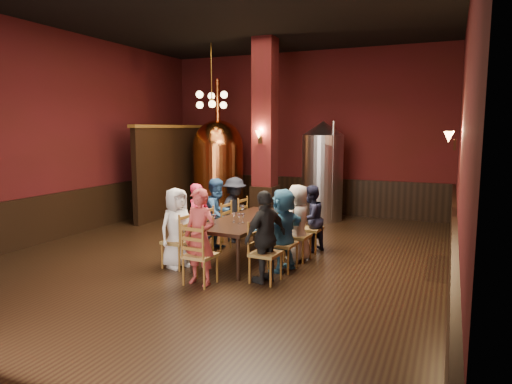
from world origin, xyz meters
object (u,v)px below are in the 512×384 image
at_px(person_2, 218,214).
at_px(rose_vase, 266,199).
at_px(steel_vessel, 322,171).
at_px(dining_table, 248,222).
at_px(person_1, 199,221).
at_px(person_0, 177,228).
at_px(copper_kettle, 218,166).

distance_m(person_2, rose_vase, 1.02).
bearing_deg(rose_vase, steel_vessel, 83.62).
relative_size(dining_table, person_2, 1.74).
relative_size(person_1, person_2, 0.98).
xyz_separation_m(dining_table, person_0, (-0.92, -0.94, 0.01)).
bearing_deg(copper_kettle, rose_vase, -47.69).
bearing_deg(person_2, person_1, -175.84).
bearing_deg(copper_kettle, steel_vessel, 4.97).
relative_size(person_0, rose_vase, 4.11).
bearing_deg(person_2, rose_vase, -43.20).
height_order(person_0, person_2, person_2).
height_order(dining_table, person_2, person_2).
bearing_deg(person_1, copper_kettle, 33.54).
distance_m(dining_table, rose_vase, 1.05).
relative_size(copper_kettle, steel_vessel, 1.44).
height_order(copper_kettle, steel_vessel, copper_kettle).
bearing_deg(steel_vessel, copper_kettle, -175.03).
relative_size(dining_table, copper_kettle, 0.66).
xyz_separation_m(copper_kettle, steel_vessel, (2.92, 0.25, -0.07)).
distance_m(copper_kettle, rose_vase, 3.85).
bearing_deg(steel_vessel, person_2, -106.76).
distance_m(dining_table, copper_kettle, 4.70).
xyz_separation_m(dining_table, rose_vase, (-0.06, 1.01, 0.28)).
height_order(person_1, copper_kettle, copper_kettle).
distance_m(copper_kettle, steel_vessel, 2.94).
distance_m(dining_table, person_0, 1.31).
distance_m(dining_table, person_2, 0.91).
distance_m(person_1, steel_vessel, 4.56).
height_order(dining_table, person_0, person_0).
xyz_separation_m(dining_table, steel_vessel, (0.29, 4.09, 0.60)).
bearing_deg(steel_vessel, rose_vase, -96.38).
height_order(person_2, copper_kettle, copper_kettle).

